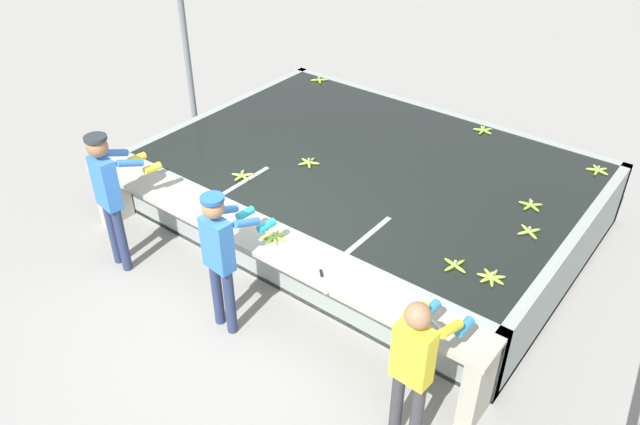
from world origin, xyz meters
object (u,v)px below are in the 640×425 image
(banana_bunch_ledge_0, at_px, (274,237))
(knife_0, at_px, (322,278))
(banana_bunch_floating_2, at_px, (598,170))
(banana_bunch_floating_3, at_px, (319,80))
(banana_bunch_floating_0, at_px, (529,232))
(banana_bunch_floating_6, at_px, (242,176))
(worker_2, at_px, (415,362))
(worker_1, at_px, (221,251))
(support_post_left, at_px, (186,47))
(banana_bunch_floating_8, at_px, (531,205))
(banana_bunch_floating_5, at_px, (483,130))
(banana_bunch_floating_1, at_px, (455,265))
(banana_bunch_floating_4, at_px, (309,162))
(banana_bunch_floating_7, at_px, (491,277))
(knife_1, at_px, (427,315))
(worker_0, at_px, (110,189))

(banana_bunch_ledge_0, xyz_separation_m, knife_0, (0.79, -0.20, -0.01))
(banana_bunch_floating_2, xyz_separation_m, banana_bunch_floating_3, (-4.43, 0.17, 0.00))
(banana_bunch_floating_0, distance_m, banana_bunch_floating_3, 4.68)
(banana_bunch_floating_6, height_order, banana_bunch_ledge_0, banana_bunch_ledge_0)
(worker_2, relative_size, banana_bunch_floating_2, 5.67)
(worker_1, xyz_separation_m, support_post_left, (-3.26, 2.59, 0.62))
(banana_bunch_floating_2, relative_size, banana_bunch_ledge_0, 0.99)
(banana_bunch_floating_3, relative_size, banana_bunch_floating_8, 0.82)
(worker_2, height_order, banana_bunch_floating_5, worker_2)
(banana_bunch_floating_1, bearing_deg, banana_bunch_floating_6, -179.38)
(banana_bunch_floating_1, relative_size, banana_bunch_floating_4, 1.01)
(worker_1, height_order, banana_bunch_floating_1, worker_1)
(banana_bunch_floating_0, height_order, knife_0, banana_bunch_floating_0)
(banana_bunch_floating_3, bearing_deg, banana_bunch_floating_2, -2.25)
(worker_1, bearing_deg, worker_2, -1.00)
(banana_bunch_floating_1, height_order, banana_bunch_floating_7, same)
(worker_1, distance_m, knife_1, 2.07)
(banana_bunch_floating_7, height_order, support_post_left, support_post_left)
(banana_bunch_floating_1, height_order, banana_bunch_floating_3, same)
(worker_0, bearing_deg, banana_bunch_floating_5, 59.39)
(knife_1, bearing_deg, worker_1, -164.32)
(knife_1, bearing_deg, banana_bunch_ledge_0, 178.93)
(worker_0, xyz_separation_m, banana_bunch_floating_2, (4.07, 4.08, -0.18))
(banana_bunch_floating_8, relative_size, knife_0, 1.01)
(banana_bunch_floating_4, relative_size, banana_bunch_floating_5, 0.99)
(banana_bunch_floating_0, bearing_deg, worker_2, -89.96)
(worker_0, height_order, worker_2, worker_0)
(banana_bunch_floating_1, bearing_deg, worker_0, -159.13)
(banana_bunch_floating_2, distance_m, support_post_left, 5.86)
(banana_bunch_floating_2, relative_size, banana_bunch_floating_6, 1.00)
(banana_bunch_floating_1, xyz_separation_m, knife_1, (0.14, -0.77, -0.01))
(knife_0, distance_m, support_post_left, 4.80)
(banana_bunch_floating_3, height_order, knife_1, banana_bunch_floating_3)
(banana_bunch_floating_4, height_order, banana_bunch_floating_5, same)
(worker_0, height_order, banana_bunch_floating_7, worker_0)
(knife_0, xyz_separation_m, knife_1, (1.05, 0.16, 0.00))
(worker_1, height_order, support_post_left, support_post_left)
(banana_bunch_floating_7, distance_m, knife_1, 0.85)
(banana_bunch_floating_5, distance_m, banana_bunch_floating_8, 1.85)
(worker_1, distance_m, banana_bunch_floating_7, 2.61)
(banana_bunch_ledge_0, distance_m, knife_0, 0.81)
(banana_bunch_floating_0, xyz_separation_m, knife_0, (-1.26, -1.92, -0.01))
(banana_bunch_floating_6, bearing_deg, banana_bunch_floating_4, 59.65)
(worker_1, bearing_deg, banana_bunch_floating_6, 126.63)
(banana_bunch_floating_7, bearing_deg, banana_bunch_floating_8, 97.61)
(banana_bunch_floating_3, distance_m, banana_bunch_floating_7, 5.14)
(banana_bunch_floating_5, bearing_deg, support_post_left, -158.48)
(worker_2, distance_m, support_post_left, 6.10)
(banana_bunch_floating_3, bearing_deg, worker_2, -44.94)
(banana_bunch_floating_0, height_order, banana_bunch_floating_4, same)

